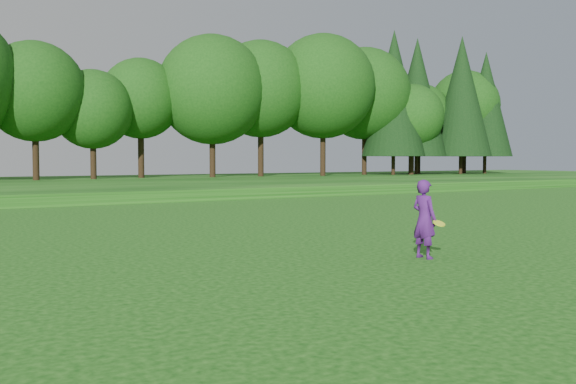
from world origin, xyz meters
TOP-DOWN VIEW (x-y plane):
  - ground at (0.00, 0.00)m, footprint 140.00×140.00m
  - berm at (0.00, 34.00)m, footprint 130.00×30.00m
  - walking_path at (0.00, 20.00)m, footprint 130.00×1.60m
  - treeline at (0.00, 38.00)m, footprint 104.00×7.00m
  - woman at (1.55, -0.69)m, footprint 0.45×0.82m

SIDE VIEW (x-z plane):
  - ground at x=0.00m, z-range 0.00..0.00m
  - walking_path at x=0.00m, z-range 0.00..0.04m
  - berm at x=0.00m, z-range 0.00..0.60m
  - woman at x=1.55m, z-range 0.00..1.72m
  - treeline at x=0.00m, z-range 0.60..15.60m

